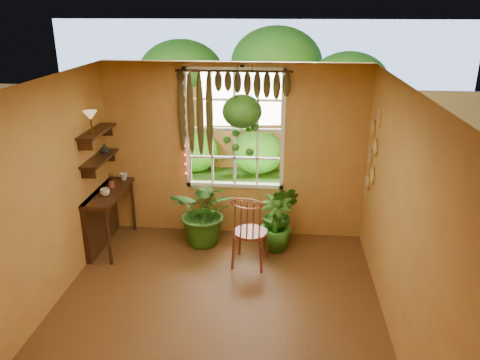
{
  "coord_description": "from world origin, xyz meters",
  "views": [
    {
      "loc": [
        0.74,
        -4.57,
        3.46
      ],
      "look_at": [
        0.19,
        1.15,
        1.31
      ],
      "focal_mm": 35.0,
      "sensor_mm": 36.0,
      "label": 1
    }
  ],
  "objects_px": {
    "counter_ledge": "(104,212)",
    "potted_plant_left": "(206,211)",
    "potted_plant_mid": "(280,214)",
    "hanging_basket": "(242,117)",
    "windsor_chair": "(250,242)"
  },
  "relations": [
    {
      "from": "counter_ledge",
      "to": "hanging_basket",
      "type": "height_order",
      "value": "hanging_basket"
    },
    {
      "from": "windsor_chair",
      "to": "potted_plant_left",
      "type": "distance_m",
      "value": 0.93
    },
    {
      "from": "windsor_chair",
      "to": "potted_plant_left",
      "type": "height_order",
      "value": "windsor_chair"
    },
    {
      "from": "counter_ledge",
      "to": "hanging_basket",
      "type": "xyz_separation_m",
      "value": [
        2.05,
        0.36,
        1.42
      ]
    },
    {
      "from": "counter_ledge",
      "to": "potted_plant_mid",
      "type": "height_order",
      "value": "potted_plant_mid"
    },
    {
      "from": "counter_ledge",
      "to": "hanging_basket",
      "type": "distance_m",
      "value": 2.52
    },
    {
      "from": "counter_ledge",
      "to": "potted_plant_mid",
      "type": "bearing_deg",
      "value": 6.95
    },
    {
      "from": "potted_plant_mid",
      "to": "windsor_chair",
      "type": "bearing_deg",
      "value": -120.48
    },
    {
      "from": "windsor_chair",
      "to": "potted_plant_left",
      "type": "relative_size",
      "value": 1.16
    },
    {
      "from": "counter_ledge",
      "to": "potted_plant_left",
      "type": "bearing_deg",
      "value": 7.64
    },
    {
      "from": "potted_plant_mid",
      "to": "potted_plant_left",
      "type": "bearing_deg",
      "value": -173.99
    },
    {
      "from": "hanging_basket",
      "to": "counter_ledge",
      "type": "bearing_deg",
      "value": -170.07
    },
    {
      "from": "counter_ledge",
      "to": "potted_plant_mid",
      "type": "xyz_separation_m",
      "value": [
        2.64,
        0.32,
        -0.07
      ]
    },
    {
      "from": "hanging_basket",
      "to": "potted_plant_left",
      "type": "bearing_deg",
      "value": -163.8
    },
    {
      "from": "windsor_chair",
      "to": "potted_plant_left",
      "type": "bearing_deg",
      "value": 150.09
    }
  ]
}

